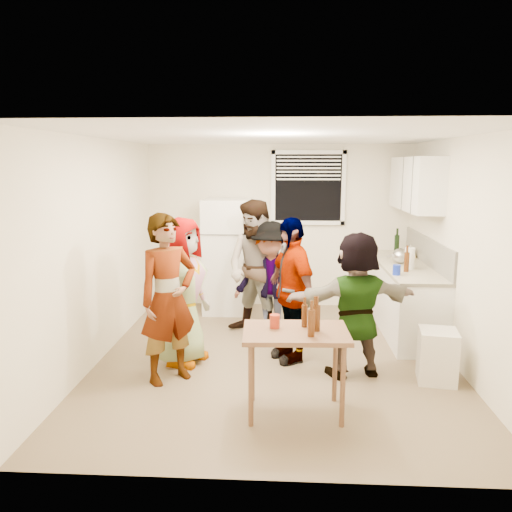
# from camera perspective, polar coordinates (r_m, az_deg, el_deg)

# --- Properties ---
(room) EXTENTS (4.00, 4.50, 2.50)m
(room) POSITION_cam_1_polar(r_m,az_deg,el_deg) (5.87, 2.19, -11.65)
(room) COLOR white
(room) RESTS_ON ground
(window) EXTENTS (1.12, 0.10, 1.06)m
(window) POSITION_cam_1_polar(r_m,az_deg,el_deg) (7.66, 5.99, 7.75)
(window) COLOR white
(window) RESTS_ON room
(refrigerator) EXTENTS (0.70, 0.70, 1.70)m
(refrigerator) POSITION_cam_1_polar(r_m,az_deg,el_deg) (7.49, -3.25, 0.02)
(refrigerator) COLOR white
(refrigerator) RESTS_ON ground
(counter_lower) EXTENTS (0.60, 2.20, 0.86)m
(counter_lower) POSITION_cam_1_polar(r_m,az_deg,el_deg) (7.01, 16.46, -4.66)
(counter_lower) COLOR white
(counter_lower) RESTS_ON ground
(countertop) EXTENTS (0.64, 2.22, 0.04)m
(countertop) POSITION_cam_1_polar(r_m,az_deg,el_deg) (6.91, 16.66, -1.05)
(countertop) COLOR beige
(countertop) RESTS_ON counter_lower
(backsplash) EXTENTS (0.03, 2.20, 0.36)m
(backsplash) POSITION_cam_1_polar(r_m,az_deg,el_deg) (6.95, 19.03, 0.55)
(backsplash) COLOR #B3B0A5
(backsplash) RESTS_ON countertop
(upper_cabinets) EXTENTS (0.34, 1.60, 0.70)m
(upper_cabinets) POSITION_cam_1_polar(r_m,az_deg,el_deg) (7.01, 17.79, 7.87)
(upper_cabinets) COLOR white
(upper_cabinets) RESTS_ON room
(kettle) EXTENTS (0.28, 0.24, 0.22)m
(kettle) POSITION_cam_1_polar(r_m,az_deg,el_deg) (6.95, 16.16, -0.79)
(kettle) COLOR silver
(kettle) RESTS_ON countertop
(paper_towel) EXTENTS (0.12, 0.12, 0.27)m
(paper_towel) POSITION_cam_1_polar(r_m,az_deg,el_deg) (6.62, 17.09, -1.40)
(paper_towel) COLOR white
(paper_towel) RESTS_ON countertop
(wine_bottle) EXTENTS (0.07, 0.07, 0.28)m
(wine_bottle) POSITION_cam_1_polar(r_m,az_deg,el_deg) (7.65, 15.73, 0.24)
(wine_bottle) COLOR black
(wine_bottle) RESTS_ON countertop
(beer_bottle_counter) EXTENTS (0.06, 0.06, 0.24)m
(beer_bottle_counter) POSITION_cam_1_polar(r_m,az_deg,el_deg) (6.43, 16.77, -1.73)
(beer_bottle_counter) COLOR #47230C
(beer_bottle_counter) RESTS_ON countertop
(blue_cup) EXTENTS (0.09, 0.09, 0.12)m
(blue_cup) POSITION_cam_1_polar(r_m,az_deg,el_deg) (6.21, 15.74, -2.10)
(blue_cup) COLOR #1329A8
(blue_cup) RESTS_ON countertop
(picture_frame) EXTENTS (0.02, 0.17, 0.14)m
(picture_frame) POSITION_cam_1_polar(r_m,az_deg,el_deg) (7.40, 17.51, 0.35)
(picture_frame) COLOR #E0B454
(picture_frame) RESTS_ON countertop
(trash_bin) EXTENTS (0.43, 0.43, 0.55)m
(trash_bin) POSITION_cam_1_polar(r_m,az_deg,el_deg) (5.54, 20.00, -10.91)
(trash_bin) COLOR silver
(trash_bin) RESTS_ON ground
(serving_table) EXTENTS (0.94, 0.65, 0.78)m
(serving_table) POSITION_cam_1_polar(r_m,az_deg,el_deg) (4.74, 4.42, -17.40)
(serving_table) COLOR brown
(serving_table) RESTS_ON ground
(beer_bottle_table) EXTENTS (0.05, 0.05, 0.20)m
(beer_bottle_table) POSITION_cam_1_polar(r_m,az_deg,el_deg) (4.53, 5.55, -8.04)
(beer_bottle_table) COLOR #47230C
(beer_bottle_table) RESTS_ON serving_table
(red_cup) EXTENTS (0.09, 0.09, 0.12)m
(red_cup) POSITION_cam_1_polar(r_m,az_deg,el_deg) (4.49, 2.15, -8.19)
(red_cup) COLOR #9F2A15
(red_cup) RESTS_ON serving_table
(guest_grey) EXTENTS (1.82, 1.30, 0.52)m
(guest_grey) POSITION_cam_1_polar(r_m,az_deg,el_deg) (5.85, -8.19, -11.83)
(guest_grey) COLOR gray
(guest_grey) RESTS_ON ground
(guest_stripe) EXTENTS (1.63, 1.72, 0.42)m
(guest_stripe) POSITION_cam_1_polar(r_m,az_deg,el_deg) (5.43, -9.68, -13.70)
(guest_stripe) COLOR #141933
(guest_stripe) RESTS_ON ground
(guest_back_left) EXTENTS (1.62, 1.96, 0.67)m
(guest_back_left) POSITION_cam_1_polar(r_m,az_deg,el_deg) (6.65, 0.10, -8.92)
(guest_back_left) COLOR brown
(guest_back_left) RESTS_ON ground
(guest_back_right) EXTENTS (1.30, 1.68, 0.56)m
(guest_back_right) POSITION_cam_1_polar(r_m,az_deg,el_deg) (6.63, 1.67, -9.00)
(guest_back_right) COLOR #38393D
(guest_back_right) RESTS_ON ground
(guest_black) EXTENTS (1.89, 1.57, 0.40)m
(guest_black) POSITION_cam_1_polar(r_m,az_deg,el_deg) (5.88, 3.91, -11.62)
(guest_black) COLOR black
(guest_black) RESTS_ON ground
(guest_orange) EXTENTS (1.77, 1.85, 0.46)m
(guest_orange) POSITION_cam_1_polar(r_m,az_deg,el_deg) (5.57, 11.05, -13.10)
(guest_orange) COLOR #D77444
(guest_orange) RESTS_ON ground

